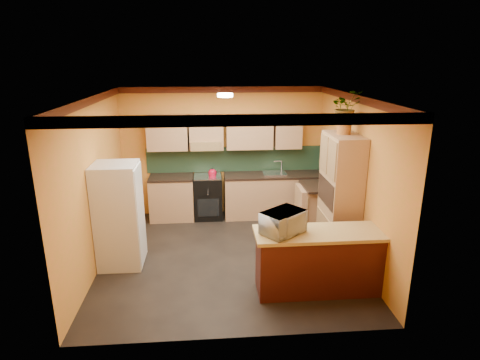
% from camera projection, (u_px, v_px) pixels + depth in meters
% --- Properties ---
extents(room_shell, '(4.24, 4.24, 2.72)m').
position_uv_depth(room_shell, '(228.00, 133.00, 6.53)').
color(room_shell, black).
rests_on(room_shell, ground).
extents(base_cabinets_back, '(3.65, 0.60, 0.88)m').
position_uv_depth(base_cabinets_back, '(238.00, 197.00, 8.48)').
color(base_cabinets_back, tan).
rests_on(base_cabinets_back, ground).
extents(countertop_back, '(3.65, 0.62, 0.04)m').
position_uv_depth(countertop_back, '(238.00, 176.00, 8.35)').
color(countertop_back, black).
rests_on(countertop_back, base_cabinets_back).
extents(stove, '(0.58, 0.58, 0.91)m').
position_uv_depth(stove, '(208.00, 197.00, 8.43)').
color(stove, black).
rests_on(stove, ground).
extents(kettle, '(0.21, 0.21, 0.18)m').
position_uv_depth(kettle, '(212.00, 172.00, 8.23)').
color(kettle, '#AD0B28').
rests_on(kettle, stove).
extents(sink, '(0.48, 0.40, 0.03)m').
position_uv_depth(sink, '(274.00, 173.00, 8.40)').
color(sink, silver).
rests_on(sink, countertop_back).
extents(base_cabinets_right, '(0.60, 0.80, 0.88)m').
position_uv_depth(base_cabinets_right, '(318.00, 209.00, 7.81)').
color(base_cabinets_right, tan).
rests_on(base_cabinets_right, ground).
extents(countertop_right, '(0.62, 0.80, 0.04)m').
position_uv_depth(countertop_right, '(319.00, 186.00, 7.67)').
color(countertop_right, black).
rests_on(countertop_right, base_cabinets_right).
extents(fridge, '(0.68, 0.66, 1.70)m').
position_uv_depth(fridge, '(119.00, 215.00, 6.38)').
color(fridge, silver).
rests_on(fridge, ground).
extents(pantry, '(0.48, 0.90, 2.10)m').
position_uv_depth(pantry, '(340.00, 197.00, 6.62)').
color(pantry, tan).
rests_on(pantry, ground).
extents(fern_pot, '(0.22, 0.22, 0.16)m').
position_uv_depth(fern_pot, '(344.00, 129.00, 6.34)').
color(fern_pot, '#9A5925').
rests_on(fern_pot, pantry).
extents(fern, '(0.55, 0.50, 0.52)m').
position_uv_depth(fern, '(346.00, 107.00, 6.24)').
color(fern, tan).
rests_on(fern, fern_pot).
extents(breakfast_bar, '(1.80, 0.55, 0.88)m').
position_uv_depth(breakfast_bar, '(320.00, 263.00, 5.75)').
color(breakfast_bar, '#441010').
rests_on(breakfast_bar, ground).
extents(bar_top, '(1.90, 0.65, 0.05)m').
position_uv_depth(bar_top, '(322.00, 233.00, 5.61)').
color(bar_top, tan).
rests_on(bar_top, breakfast_bar).
extents(microwave, '(0.70, 0.67, 0.32)m').
position_uv_depth(microwave, '(283.00, 222.00, 5.51)').
color(microwave, silver).
rests_on(microwave, bar_top).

